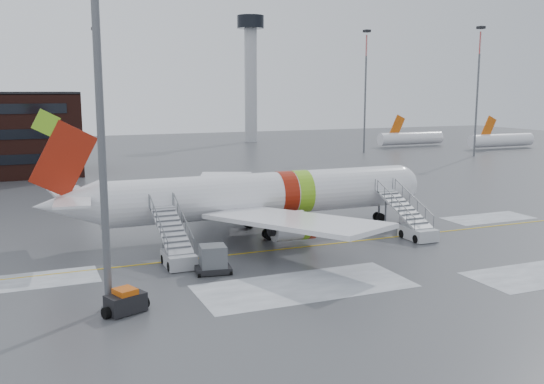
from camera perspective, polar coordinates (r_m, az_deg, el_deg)
name	(u,v)px	position (r m, az deg, el deg)	size (l,w,h in m)	color
ground	(317,242)	(50.90, 4.29, -4.72)	(260.00, 260.00, 0.00)	#494C4F
airliner	(253,196)	(52.95, -1.78, -0.35)	(35.03, 32.97, 11.18)	white
airstair_fwd	(413,225)	(53.47, 13.12, -3.08)	(2.05, 7.70, 3.48)	#BABDC2
airstair_aft	(176,250)	(44.88, -9.02, -5.37)	(2.05, 7.70, 3.48)	#A6A8AD
pushback_tug	(411,225)	(55.52, 12.99, -3.02)	(2.99, 2.64, 1.52)	black
uld_container	(213,260)	(42.33, -5.57, -6.41)	(2.62, 2.06, 1.97)	black
baggage_tractor	(126,303)	(35.95, -13.61, -10.08)	(2.95, 1.98, 1.45)	black
light_mast_near	(99,89)	(34.67, -15.98, 9.32)	(1.20, 1.20, 24.31)	#595B60
control_tower	(251,64)	(148.63, -2.02, 11.96)	(6.40, 6.40, 30.00)	#B2B5BA
light_mast_far_ne	(366,83)	(124.00, 8.79, 10.06)	(1.20, 1.20, 24.25)	#595B60
light_mast_far_n	(97,83)	(122.79, -16.14, 9.81)	(1.20, 1.20, 24.25)	#595B60
light_mast_far_e	(478,83)	(122.17, 18.81, 9.68)	(1.20, 1.20, 24.25)	#595B60
distant_aircraft	(440,148)	(137.92, 15.52, 4.01)	(35.00, 18.00, 8.00)	#D8590C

